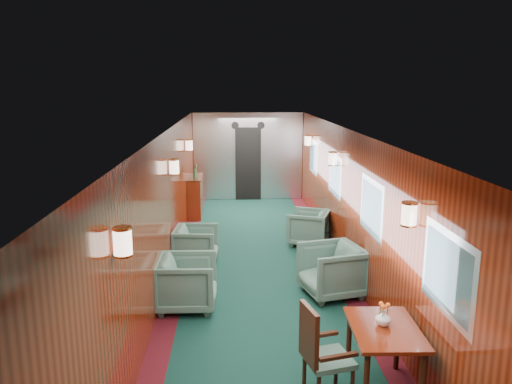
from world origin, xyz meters
TOP-DOWN VIEW (x-y plane):
  - room at (0.00, 0.00)m, footprint 12.00×12.10m
  - bulkhead at (0.00, 5.91)m, footprint 2.98×0.17m
  - windows_right at (1.49, 0.25)m, footprint 0.02×8.60m
  - wall_sconces at (0.00, 0.57)m, footprint 2.97×7.97m
  - dining_table at (1.08, -3.09)m, footprint 0.71×0.99m
  - side_chair at (0.40, -3.21)m, footprint 0.55×0.57m
  - credenza at (-1.34, 4.16)m, footprint 0.34×1.08m
  - flower_vase at (1.07, -3.05)m, footprint 0.19×0.19m
  - armchair_left_near at (-1.10, -0.98)m, footprint 0.85×0.82m
  - armchair_left_far at (-1.09, 0.80)m, footprint 0.81×0.79m
  - armchair_right_near at (1.04, -0.65)m, footprint 1.03×1.02m
  - armchair_right_far at (1.06, 1.80)m, footprint 0.97×0.96m

SIDE VIEW (x-z plane):
  - armchair_left_far at x=-1.09m, z-range 0.00..0.68m
  - armchair_right_far at x=1.06m, z-range 0.00..0.69m
  - armchair_left_near at x=-1.10m, z-range 0.00..0.75m
  - armchair_right_near at x=1.04m, z-range 0.00..0.78m
  - credenza at x=-1.34m, z-range -0.13..1.11m
  - side_chair at x=0.40m, z-range 0.04..1.07m
  - dining_table at x=1.08m, z-range 0.25..0.97m
  - flower_vase at x=1.07m, z-range 0.72..0.89m
  - bulkhead at x=0.00m, z-range -0.01..2.38m
  - windows_right at x=1.49m, z-range 1.05..1.85m
  - room at x=0.00m, z-range 0.43..2.83m
  - wall_sconces at x=0.00m, z-range 1.66..1.91m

